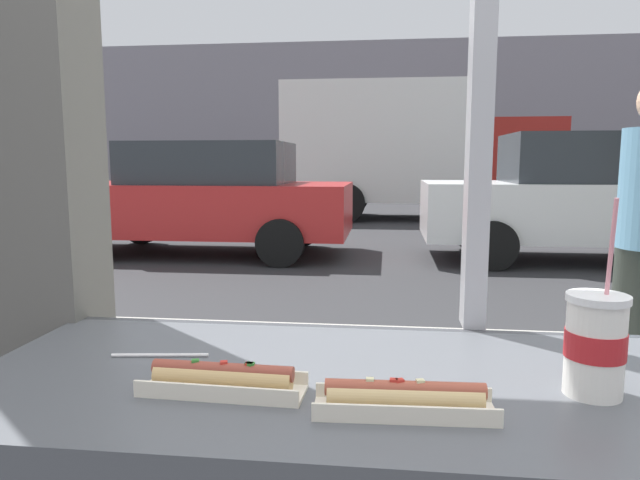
# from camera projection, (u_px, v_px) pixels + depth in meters

# --- Properties ---
(ground_plane) EXTENTS (60.00, 60.00, 0.00)m
(ground_plane) POSITION_uv_depth(u_px,v_px,m) (399.00, 247.00, 9.27)
(ground_plane) COLOR #2D2D30
(sidewalk_strip) EXTENTS (16.00, 2.80, 0.14)m
(sidewalk_strip) POSITION_uv_depth(u_px,v_px,m) (423.00, 416.00, 2.96)
(sidewalk_strip) COLOR #B2ADA3
(sidewalk_strip) RESTS_ON ground
(building_facade_far) EXTENTS (28.00, 1.20, 6.25)m
(building_facade_far) POSITION_uv_depth(u_px,v_px,m) (393.00, 120.00, 23.85)
(building_facade_far) COLOR gray
(building_facade_far) RESTS_ON ground
(soda_cup_right) EXTENTS (0.10, 0.10, 0.33)m
(soda_cup_right) POSITION_uv_depth(u_px,v_px,m) (595.00, 343.00, 0.93)
(soda_cup_right) COLOR white
(soda_cup_right) RESTS_ON window_counter
(hotdog_tray_near) EXTENTS (0.28, 0.10, 0.05)m
(hotdog_tray_near) POSITION_uv_depth(u_px,v_px,m) (223.00, 379.00, 0.94)
(hotdog_tray_near) COLOR beige
(hotdog_tray_near) RESTS_ON window_counter
(hotdog_tray_far) EXTENTS (0.28, 0.09, 0.05)m
(hotdog_tray_far) POSITION_uv_depth(u_px,v_px,m) (404.00, 398.00, 0.87)
(hotdog_tray_far) COLOR beige
(hotdog_tray_far) RESTS_ON window_counter
(loose_straw) EXTENTS (0.19, 0.03, 0.01)m
(loose_straw) POSITION_uv_depth(u_px,v_px,m) (160.00, 355.00, 1.12)
(loose_straw) COLOR white
(loose_straw) RESTS_ON window_counter
(parked_car_red) EXTENTS (4.42, 2.05, 1.66)m
(parked_car_red) POSITION_uv_depth(u_px,v_px,m) (204.00, 197.00, 8.49)
(parked_car_red) COLOR red
(parked_car_red) RESTS_ON ground
(parked_car_white) EXTENTS (4.35, 1.89, 1.76)m
(parked_car_white) POSITION_uv_depth(u_px,v_px,m) (585.00, 198.00, 7.85)
(parked_car_white) COLOR silver
(parked_car_white) RESTS_ON ground
(box_truck) EXTENTS (6.37, 2.44, 3.21)m
(box_truck) POSITION_uv_depth(u_px,v_px,m) (409.00, 148.00, 13.69)
(box_truck) COLOR silver
(box_truck) RESTS_ON ground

